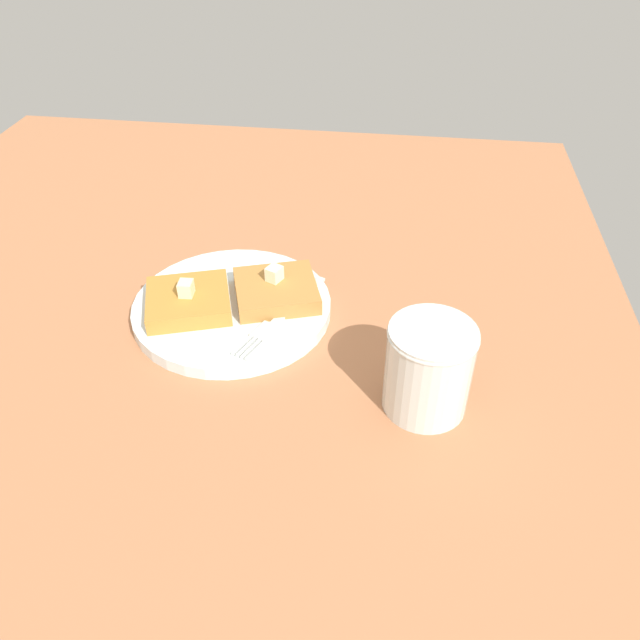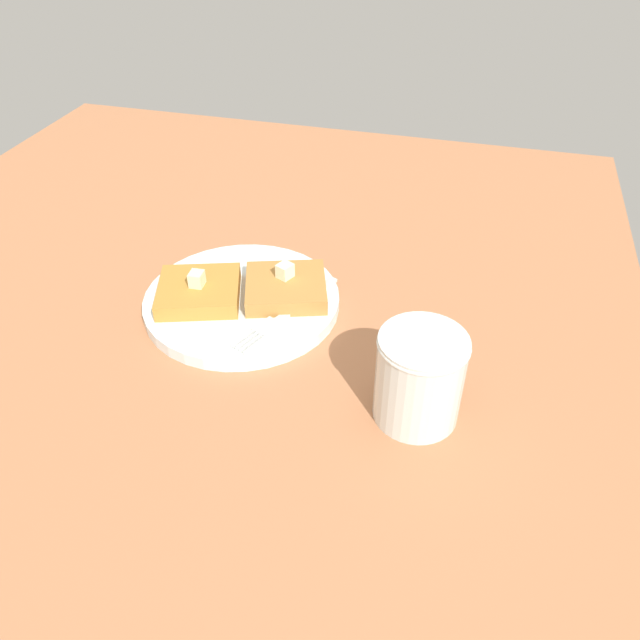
% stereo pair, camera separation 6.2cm
% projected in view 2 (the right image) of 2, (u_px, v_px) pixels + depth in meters
% --- Properties ---
extents(table_surface, '(0.98, 0.98, 0.02)m').
position_uv_depth(table_surface, '(224.00, 283.00, 0.76)').
color(table_surface, '#B06E47').
rests_on(table_surface, ground).
extents(plate, '(0.22, 0.22, 0.01)m').
position_uv_depth(plate, '(242.00, 300.00, 0.70)').
color(plate, white).
rests_on(plate, table_surface).
extents(toast_slice_left, '(0.11, 0.11, 0.02)m').
position_uv_depth(toast_slice_left, '(286.00, 288.00, 0.70)').
color(toast_slice_left, '#B27939').
rests_on(toast_slice_left, plate).
extents(toast_slice_middle, '(0.11, 0.11, 0.02)m').
position_uv_depth(toast_slice_middle, '(196.00, 291.00, 0.69)').
color(toast_slice_middle, '#B77D31').
rests_on(toast_slice_middle, plate).
extents(butter_pat_primary, '(0.02, 0.02, 0.02)m').
position_uv_depth(butter_pat_primary, '(285.00, 271.00, 0.69)').
color(butter_pat_primary, '#F9F1C8').
rests_on(butter_pat_primary, toast_slice_left).
extents(butter_pat_secondary, '(0.02, 0.02, 0.02)m').
position_uv_depth(butter_pat_secondary, '(198.00, 279.00, 0.68)').
color(butter_pat_secondary, '#F3E5B5').
rests_on(butter_pat_secondary, toast_slice_middle).
extents(fork, '(0.08, 0.15, 0.00)m').
position_uv_depth(fork, '(283.00, 317.00, 0.67)').
color(fork, silver).
rests_on(fork, plate).
extents(syrup_jar, '(0.08, 0.08, 0.09)m').
position_uv_depth(syrup_jar, '(419.00, 380.00, 0.55)').
color(syrup_jar, '#4C220E').
rests_on(syrup_jar, table_surface).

